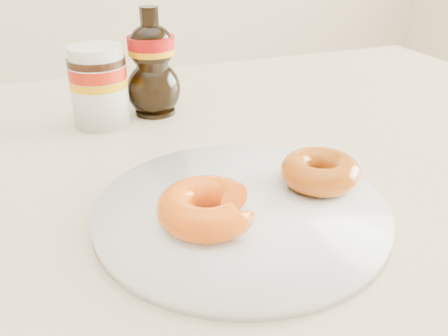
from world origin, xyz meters
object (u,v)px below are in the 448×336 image
object	(u,v)px
donut_bitten	(207,208)
donut_whole	(320,171)
syrup_bottle	(152,62)
plate	(241,211)
nutella_jar	(99,83)
dining_table	(177,220)

from	to	relation	value
donut_bitten	donut_whole	bearing A→B (deg)	-4.55
donut_bitten	syrup_bottle	bearing A→B (deg)	67.62
plate	syrup_bottle	world-z (taller)	syrup_bottle
donut_whole	nutella_jar	bearing A→B (deg)	122.15
donut_whole	syrup_bottle	xyz separation A→B (m)	(-0.11, 0.33, 0.05)
nutella_jar	syrup_bottle	size ratio (longest dim) A/B	0.72
dining_table	donut_whole	xyz separation A→B (m)	(0.13, -0.13, 0.11)
donut_whole	plate	bearing A→B (deg)	-173.29
dining_table	syrup_bottle	xyz separation A→B (m)	(0.02, 0.19, 0.17)
plate	donut_whole	size ratio (longest dim) A/B	3.47
donut_whole	nutella_jar	size ratio (longest dim) A/B	0.74
nutella_jar	syrup_bottle	bearing A→B (deg)	11.67
donut_bitten	syrup_bottle	xyz separation A→B (m)	(0.04, 0.36, 0.05)
donut_bitten	nutella_jar	world-z (taller)	nutella_jar
syrup_bottle	dining_table	bearing A→B (deg)	-97.04
nutella_jar	syrup_bottle	distance (m)	0.09
plate	donut_bitten	bearing A→B (deg)	-156.18
donut_whole	nutella_jar	distance (m)	0.37
donut_bitten	syrup_bottle	distance (m)	0.36
donut_bitten	donut_whole	size ratio (longest dim) A/B	1.11
dining_table	plate	world-z (taller)	plate
plate	donut_whole	bearing A→B (deg)	6.71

